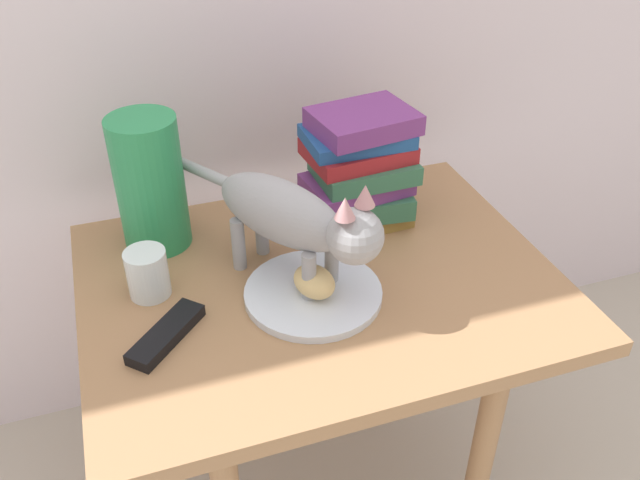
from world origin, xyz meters
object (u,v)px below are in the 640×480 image
(cat, at_px, (294,218))
(tv_remote, at_px, (166,334))
(green_vase, at_px, (150,184))
(bread_roll, at_px, (314,282))
(book_stack, at_px, (360,168))
(candle_jar, at_px, (148,275))
(plate, at_px, (313,293))
(side_table, at_px, (320,312))

(cat, relative_size, tv_remote, 2.78)
(green_vase, height_order, tv_remote, green_vase)
(bread_roll, xyz_separation_m, book_stack, (0.16, 0.21, 0.08))
(bread_roll, distance_m, candle_jar, 0.28)
(plate, xyz_separation_m, candle_jar, (-0.26, 0.10, 0.03))
(book_stack, height_order, candle_jar, book_stack)
(cat, relative_size, green_vase, 1.66)
(plate, distance_m, green_vase, 0.36)
(plate, distance_m, bread_roll, 0.03)
(cat, xyz_separation_m, green_vase, (-0.21, 0.20, -0.01))
(bread_roll, height_order, green_vase, green_vase)
(green_vase, xyz_separation_m, candle_jar, (-0.03, -0.15, -0.09))
(side_table, xyz_separation_m, book_stack, (0.13, 0.15, 0.20))
(green_vase, distance_m, tv_remote, 0.30)
(book_stack, xyz_separation_m, candle_jar, (-0.42, -0.10, -0.08))
(side_table, distance_m, book_stack, 0.28)
(green_vase, xyz_separation_m, tv_remote, (-0.03, -0.27, -0.12))
(side_table, distance_m, candle_jar, 0.31)
(plate, bearing_deg, candle_jar, 159.31)
(plate, bearing_deg, bread_roll, -95.83)
(book_stack, relative_size, candle_jar, 2.67)
(book_stack, distance_m, green_vase, 0.39)
(cat, distance_m, green_vase, 0.29)
(bread_roll, bearing_deg, plate, 84.17)
(side_table, xyz_separation_m, plate, (-0.03, -0.05, 0.09))
(side_table, distance_m, plate, 0.10)
(side_table, xyz_separation_m, green_vase, (-0.25, 0.20, 0.21))
(green_vase, bearing_deg, bread_roll, -49.17)
(plate, distance_m, book_stack, 0.28)
(book_stack, xyz_separation_m, tv_remote, (-0.41, -0.22, -0.10))
(cat, distance_m, book_stack, 0.23)
(plate, xyz_separation_m, tv_remote, (-0.25, -0.02, 0.00))
(book_stack, distance_m, candle_jar, 0.44)
(green_vase, distance_m, candle_jar, 0.18)
(plate, distance_m, cat, 0.14)
(green_vase, bearing_deg, plate, -48.04)
(candle_jar, distance_m, tv_remote, 0.13)
(green_vase, relative_size, candle_jar, 2.96)
(green_vase, bearing_deg, side_table, -38.90)
(cat, bearing_deg, bread_roll, -75.62)
(book_stack, bearing_deg, bread_roll, -127.66)
(bread_roll, xyz_separation_m, cat, (-0.01, 0.06, 0.09))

